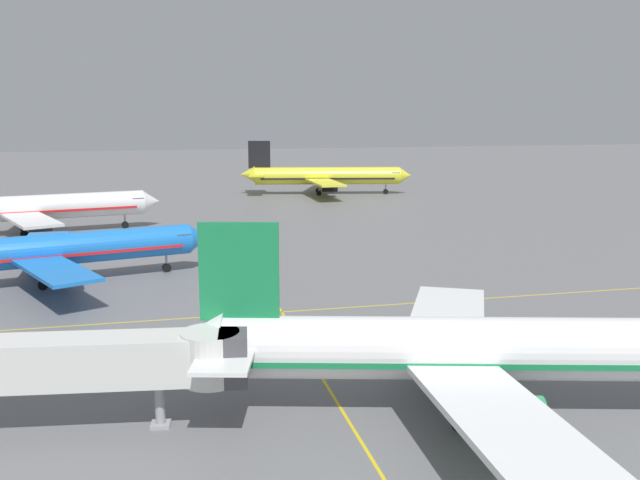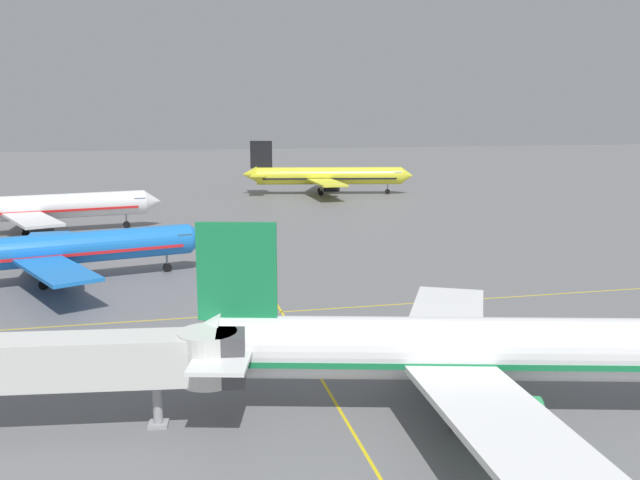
# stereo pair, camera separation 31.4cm
# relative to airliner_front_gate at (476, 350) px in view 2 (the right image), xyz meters

# --- Properties ---
(airliner_front_gate) EXTENTS (36.68, 31.22, 11.53)m
(airliner_front_gate) POSITION_rel_airliner_front_gate_xyz_m (0.00, 0.00, 0.00)
(airliner_front_gate) COLOR white
(airliner_front_gate) RESTS_ON ground
(airliner_second_row) EXTENTS (33.02, 28.07, 10.35)m
(airliner_second_row) POSITION_rel_airliner_front_gate_xyz_m (-29.29, 38.69, -0.40)
(airliner_second_row) COLOR blue
(airliner_second_row) RESTS_ON ground
(airliner_third_row) EXTENTS (36.25, 30.86, 11.31)m
(airliner_third_row) POSITION_rel_airliner_front_gate_xyz_m (-36.38, 70.24, -0.08)
(airliner_third_row) COLOR white
(airliner_third_row) RESTS_ON ground
(airliner_far_left_stand) EXTENTS (36.88, 31.38, 11.51)m
(airliner_far_left_stand) POSITION_rel_airliner_front_gate_xyz_m (16.58, 107.88, -0.01)
(airliner_far_left_stand) COLOR yellow
(airliner_far_left_stand) RESTS_ON ground
(taxiway_markings) EXTENTS (132.62, 82.18, 0.01)m
(taxiway_markings) POSITION_rel_airliner_front_gate_xyz_m (-7.82, 4.42, -3.93)
(taxiway_markings) COLOR yellow
(taxiway_markings) RESTS_ON ground
(jet_bridge) EXTENTS (21.97, 5.62, 5.58)m
(jet_bridge) POSITION_rel_airliner_front_gate_xyz_m (-22.85, 2.91, 0.13)
(jet_bridge) COLOR silver
(jet_bridge) RESTS_ON ground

